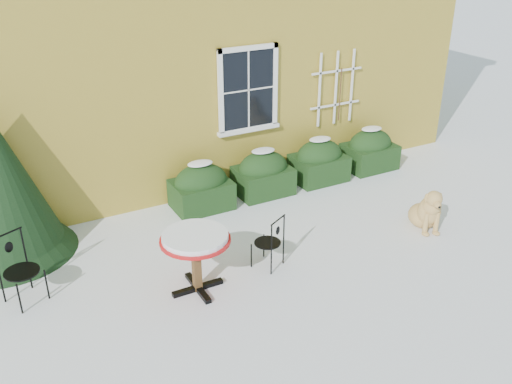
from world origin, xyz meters
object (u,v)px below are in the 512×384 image
patio_chair_near (270,242)px  dog (427,212)px  bistro_table (195,244)px  patio_chair_far (19,269)px

patio_chair_near → dog: 2.97m
bistro_table → patio_chair_far: 2.44m
dog → bistro_table: bearing=-162.3°
bistro_table → patio_chair_near: bistro_table is taller
bistro_table → patio_chair_far: bearing=156.7°
patio_chair_far → dog: 6.52m
dog → patio_chair_near: bearing=-164.6°
patio_chair_near → patio_chair_far: patio_chair_far is taller
patio_chair_near → dog: patio_chair_near is taller
bistro_table → dog: (4.18, -0.22, -0.44)m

